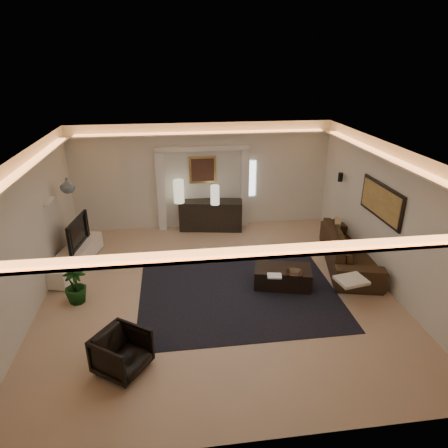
{
  "coord_description": "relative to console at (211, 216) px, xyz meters",
  "views": [
    {
      "loc": [
        -0.81,
        -6.92,
        4.48
      ],
      "look_at": [
        0.2,
        0.6,
        1.25
      ],
      "focal_mm": 31.6,
      "sensor_mm": 36.0,
      "label": 1
    }
  ],
  "objects": [
    {
      "name": "floor",
      "position": [
        -0.19,
        -3.22,
        -0.4
      ],
      "size": [
        7.0,
        7.0,
        0.0
      ],
      "primitive_type": "plane",
      "color": "tan",
      "rests_on": "ground"
    },
    {
      "name": "ceiling",
      "position": [
        -0.19,
        -3.22,
        2.5
      ],
      "size": [
        7.0,
        7.0,
        0.0
      ],
      "primitive_type": "plane",
      "rotation": [
        3.14,
        0.0,
        0.0
      ],
      "color": "white",
      "rests_on": "ground"
    },
    {
      "name": "wall_back",
      "position": [
        -0.19,
        0.28,
        1.05
      ],
      "size": [
        7.0,
        0.0,
        7.0
      ],
      "primitive_type": "plane",
      "rotation": [
        1.57,
        0.0,
        0.0
      ],
      "color": "silver",
      "rests_on": "ground"
    },
    {
      "name": "wall_front",
      "position": [
        -0.19,
        -6.72,
        1.05
      ],
      "size": [
        7.0,
        0.0,
        7.0
      ],
      "primitive_type": "plane",
      "rotation": [
        -1.57,
        0.0,
        0.0
      ],
      "color": "silver",
      "rests_on": "ground"
    },
    {
      "name": "wall_left",
      "position": [
        -3.69,
        -3.22,
        1.05
      ],
      "size": [
        0.0,
        7.0,
        7.0
      ],
      "primitive_type": "plane",
      "rotation": [
        1.57,
        0.0,
        1.57
      ],
      "color": "silver",
      "rests_on": "ground"
    },
    {
      "name": "wall_right",
      "position": [
        3.31,
        -3.22,
        1.05
      ],
      "size": [
        0.0,
        7.0,
        7.0
      ],
      "primitive_type": "plane",
      "rotation": [
        1.57,
        0.0,
        -1.57
      ],
      "color": "silver",
      "rests_on": "ground"
    },
    {
      "name": "cove_soffit",
      "position": [
        -0.19,
        -3.22,
        2.22
      ],
      "size": [
        7.0,
        7.0,
        0.04
      ],
      "primitive_type": "cube",
      "color": "silver",
      "rests_on": "ceiling"
    },
    {
      "name": "daylight_slit",
      "position": [
        1.16,
        0.26,
        0.95
      ],
      "size": [
        0.25,
        0.03,
        1.0
      ],
      "primitive_type": "cube",
      "color": "white",
      "rests_on": "wall_back"
    },
    {
      "name": "area_rug",
      "position": [
        0.21,
        -3.42,
        -0.39
      ],
      "size": [
        4.0,
        3.0,
        0.01
      ],
      "primitive_type": "cube",
      "color": "black",
      "rests_on": "ground"
    },
    {
      "name": "pilaster_left",
      "position": [
        -1.34,
        0.18,
        0.7
      ],
      "size": [
        0.22,
        0.2,
        2.2
      ],
      "primitive_type": "cube",
      "color": "silver",
      "rests_on": "ground"
    },
    {
      "name": "pilaster_right",
      "position": [
        0.96,
        0.18,
        0.7
      ],
      "size": [
        0.22,
        0.2,
        2.2
      ],
      "primitive_type": "cube",
      "color": "silver",
      "rests_on": "ground"
    },
    {
      "name": "alcove_header",
      "position": [
        -0.19,
        0.18,
        1.85
      ],
      "size": [
        2.52,
        0.2,
        0.12
      ],
      "primitive_type": "cube",
      "color": "silver",
      "rests_on": "wall_back"
    },
    {
      "name": "painting_frame",
      "position": [
        -0.19,
        0.25,
        1.25
      ],
      "size": [
        0.74,
        0.04,
        0.74
      ],
      "primitive_type": "cube",
      "color": "tan",
      "rests_on": "wall_back"
    },
    {
      "name": "painting_canvas",
      "position": [
        -0.19,
        0.22,
        1.25
      ],
      "size": [
        0.62,
        0.02,
        0.62
      ],
      "primitive_type": "cube",
      "color": "#4C2D1E",
      "rests_on": "wall_back"
    },
    {
      "name": "art_panel_frame",
      "position": [
        3.28,
        -2.92,
        1.3
      ],
      "size": [
        0.04,
        1.64,
        0.74
      ],
      "primitive_type": "cube",
      "color": "black",
      "rests_on": "wall_right"
    },
    {
      "name": "art_panel_gold",
      "position": [
        3.26,
        -2.92,
        1.3
      ],
      "size": [
        0.02,
        1.5,
        0.62
      ],
      "primitive_type": "cube",
      "color": "tan",
      "rests_on": "wall_right"
    },
    {
      "name": "wall_sconce",
      "position": [
        3.19,
        -1.02,
        1.28
      ],
      "size": [
        0.12,
        0.12,
        0.22
      ],
      "primitive_type": "cylinder",
      "color": "black",
      "rests_on": "wall_right"
    },
    {
      "name": "wall_niche",
      "position": [
        -3.63,
        -1.82,
        1.25
      ],
      "size": [
        0.1,
        0.55,
        0.04
      ],
      "primitive_type": "cube",
      "color": "silver",
      "rests_on": "wall_left"
    },
    {
      "name": "console",
      "position": [
        0.0,
        0.0,
        0.0
      ],
      "size": [
        1.78,
        0.81,
        0.86
      ],
      "primitive_type": "cube",
      "rotation": [
        0.0,
        0.0,
        -0.16
      ],
      "color": "black",
      "rests_on": "ground"
    },
    {
      "name": "lamp_left",
      "position": [
        -0.86,
        0.0,
        0.69
      ],
      "size": [
        0.37,
        0.37,
        0.63
      ],
      "primitive_type": "cylinder",
      "rotation": [
        0.0,
        0.0,
        -0.38
      ],
      "color": "beige",
      "rests_on": "console"
    },
    {
      "name": "lamp_right",
      "position": [
        0.09,
        -0.27,
        0.69
      ],
      "size": [
        0.24,
        0.24,
        0.52
      ],
      "primitive_type": "cylinder",
      "rotation": [
        0.0,
        0.0,
        -0.05
      ],
      "color": "silver",
      "rests_on": "console"
    },
    {
      "name": "media_ledge",
      "position": [
        -3.34,
        -1.75,
        -0.17
      ],
      "size": [
        0.99,
        2.18,
        0.4
      ],
      "primitive_type": "cube",
      "rotation": [
        0.0,
        0.0,
        -0.23
      ],
      "color": "white",
      "rests_on": "ground"
    },
    {
      "name": "tv",
      "position": [
        -3.34,
        -1.5,
        0.39
      ],
      "size": [
        1.19,
        0.33,
        0.68
      ],
      "primitive_type": "imported",
      "rotation": [
        0.0,
        0.0,
        1.42
      ],
      "color": "black",
      "rests_on": "media_ledge"
    },
    {
      "name": "figurine",
      "position": [
        -3.34,
        -1.19,
        0.24
      ],
      "size": [
        0.18,
        0.18,
        0.37
      ],
      "primitive_type": "cylinder",
      "rotation": [
        0.0,
        0.0,
        0.4
      ],
      "color": "black",
      "rests_on": "media_ledge"
    },
    {
      "name": "ginger_jar",
      "position": [
        -3.34,
        -1.35,
        1.44
      ],
      "size": [
        0.41,
        0.41,
        0.34
      ],
      "primitive_type": "imported",
      "rotation": [
        0.0,
        0.0,
        0.35
      ],
      "color": "#4D5B65",
      "rests_on": "wall_niche"
    },
    {
      "name": "plant",
      "position": [
        -2.99,
        -3.23,
        -0.02
      ],
      "size": [
        0.6,
        0.6,
        0.76
      ],
      "primitive_type": "imported",
      "rotation": [
        0.0,
        0.0,
        0.66
      ],
      "color": "black",
      "rests_on": "ground"
    },
    {
      "name": "sofa",
      "position": [
        2.96,
        -2.48,
        -0.02
      ],
      "size": [
        2.79,
        1.61,
        0.76
      ],
      "primitive_type": "imported",
      "rotation": [
        0.0,
        0.0,
        1.34
      ],
      "color": "#513B1F",
      "rests_on": "ground"
    },
    {
      "name": "throw_blanket",
      "position": [
        2.28,
        -4.03,
        0.15
      ],
      "size": [
        0.63,
        0.55,
        0.06
      ],
      "primitive_type": "cube",
      "rotation": [
        0.0,
        0.0,
        0.19
      ],
      "color": "beige",
      "rests_on": "sofa"
    },
    {
      "name": "throw_pillow",
      "position": [
        2.96,
        -1.67,
        0.15
      ],
      "size": [
        0.3,
        0.47,
        0.45
      ],
      "primitive_type": "cube",
      "rotation": [
        0.0,
        0.0,
        -0.39
      ],
      "color": "#977F54",
      "rests_on": "sofa"
    },
    {
      "name": "coffee_table",
      "position": [
        1.18,
        -3.18,
        -0.2
      ],
      "size": [
        1.29,
        0.91,
        0.43
      ],
      "primitive_type": "cube",
      "rotation": [
        0.0,
        0.0,
        -0.25
      ],
      "color": "black",
      "rests_on": "ground"
    },
    {
      "name": "bowl",
      "position": [
        1.32,
        -3.5,
        0.05
      ],
      "size": [
        0.45,
        0.45,
        0.08
      ],
      "primitive_type": "imported",
      "rotation": [
        0.0,
        0.0,
        -0.37
      ],
      "color": "#362719",
      "rests_on": "coffee_table"
    },
    {
      "name": "magazine",
      "position": [
        0.92,
        -3.5,
        0.02
      ],
      "size": [
        0.32,
        0.26,
        0.03
      ],
      "primitive_type": "cube",
      "rotation": [
        0.0,
        0.0,
        -0.2
      ],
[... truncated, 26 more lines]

